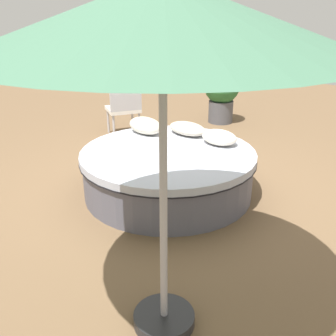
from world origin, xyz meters
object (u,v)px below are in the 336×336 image
patio_chair (124,104)px  patio_umbrella (163,19)px  throw_pillow_1 (187,129)px  throw_pillow_2 (145,126)px  planter (222,92)px  throw_pillow_0 (219,137)px  round_bed (168,172)px

patio_chair → patio_umbrella: 4.58m
throw_pillow_1 → throw_pillow_2: throw_pillow_2 is taller
throw_pillow_1 → planter: bearing=115.4°
throw_pillow_0 → patio_umbrella: size_ratio=0.20×
throw_pillow_0 → throw_pillow_1: (-0.52, 0.03, -0.01)m
throw_pillow_0 → throw_pillow_1: throw_pillow_0 is taller
throw_pillow_1 → patio_umbrella: size_ratio=0.24×
round_bed → throw_pillow_2: (-0.67, 0.29, 0.37)m
round_bed → patio_umbrella: 2.76m
throw_pillow_2 → throw_pillow_0: bearing=18.1°
throw_pillow_0 → patio_umbrella: patio_umbrella is taller
patio_umbrella → planter: 5.44m
patio_chair → planter: size_ratio=0.96×
throw_pillow_1 → throw_pillow_2: (-0.43, -0.34, 0.03)m
planter → patio_chair: bearing=-110.8°
round_bed → throw_pillow_1: bearing=110.4°
round_bed → patio_chair: (-2.00, 1.10, 0.29)m
round_bed → throw_pillow_1: size_ratio=3.75×
throw_pillow_1 → throw_pillow_2: size_ratio=1.07×
throw_pillow_1 → patio_umbrella: 3.10m
planter → throw_pillow_2: bearing=-76.1°
throw_pillow_2 → patio_chair: patio_chair is taller
throw_pillow_1 → patio_chair: (-1.77, 0.47, -0.06)m
throw_pillow_2 → patio_chair: size_ratio=0.52×
patio_umbrella → throw_pillow_0: bearing=117.2°
throw_pillow_0 → patio_chair: size_ratio=0.47×
patio_umbrella → patio_chair: bearing=142.0°
patio_umbrella → throw_pillow_1: bearing=126.8°
round_bed → throw_pillow_2: size_ratio=3.99×
patio_umbrella → planter: size_ratio=2.21×
throw_pillow_2 → patio_umbrella: 3.12m
throw_pillow_0 → planter: 2.81m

